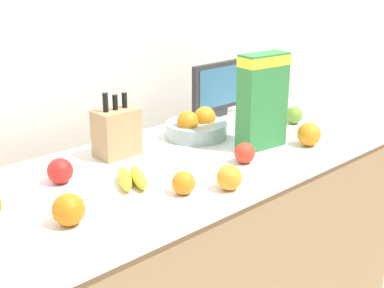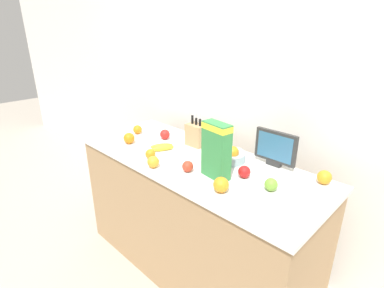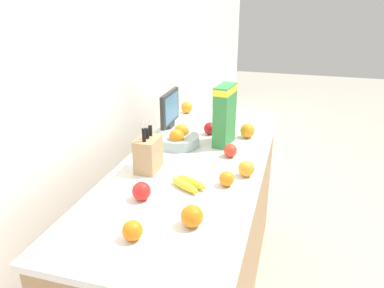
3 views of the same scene
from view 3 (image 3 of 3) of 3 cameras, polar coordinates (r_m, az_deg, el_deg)
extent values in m
cube|color=silver|center=(2.02, -15.57, 8.90)|extent=(9.00, 0.06, 2.60)
cube|color=tan|center=(2.16, 0.31, -14.26)|extent=(1.80, 0.68, 0.90)
cube|color=white|center=(1.92, 0.34, -3.05)|extent=(1.83, 0.71, 0.03)
cube|color=tan|center=(1.81, -6.69, -1.59)|extent=(0.15, 0.10, 0.16)
cylinder|color=black|center=(1.73, -7.35, 1.38)|extent=(0.02, 0.02, 0.06)
cube|color=silver|center=(1.71, -7.43, 2.91)|extent=(0.01, 0.00, 0.03)
cylinder|color=black|center=(1.76, -6.84, 1.61)|extent=(0.02, 0.02, 0.05)
cube|color=silver|center=(1.75, -6.91, 3.00)|extent=(0.01, 0.00, 0.04)
cylinder|color=black|center=(1.80, -6.37, 2.05)|extent=(0.02, 0.02, 0.05)
cube|color=silver|center=(1.78, -6.44, 3.47)|extent=(0.01, 0.00, 0.04)
cube|color=#2D2D2D|center=(2.39, -3.34, 2.84)|extent=(0.10, 0.03, 0.03)
cube|color=#2D2D2D|center=(2.35, -3.41, 5.53)|extent=(0.28, 0.02, 0.20)
cube|color=#33668C|center=(2.34, -3.09, 5.51)|extent=(0.24, 0.00, 0.17)
cube|color=#338442|center=(2.08, 4.98, 4.36)|extent=(0.19, 0.10, 0.34)
cube|color=yellow|center=(2.04, 5.12, 8.22)|extent=(0.19, 0.10, 0.04)
cylinder|color=#99B2B7|center=(2.10, -2.07, 0.53)|extent=(0.23, 0.23, 0.06)
sphere|color=orange|center=(2.12, -1.59, 1.98)|extent=(0.08, 0.08, 0.08)
sphere|color=orange|center=(2.04, -2.36, 1.16)|extent=(0.08, 0.08, 0.08)
ellipsoid|color=yellow|center=(1.65, -1.13, -6.31)|extent=(0.12, 0.16, 0.04)
ellipsoid|color=yellow|center=(1.67, -0.09, -5.83)|extent=(0.11, 0.17, 0.04)
sphere|color=red|center=(1.58, -7.71, -7.13)|extent=(0.08, 0.08, 0.08)
sphere|color=#6B9E33|center=(2.44, 4.33, 3.82)|extent=(0.07, 0.07, 0.07)
sphere|color=red|center=(2.27, 2.73, 2.40)|extent=(0.07, 0.07, 0.07)
sphere|color=red|center=(1.97, 5.85, -0.99)|extent=(0.07, 0.07, 0.07)
sphere|color=orange|center=(1.68, 5.29, -5.29)|extent=(0.07, 0.07, 0.07)
sphere|color=orange|center=(1.77, 8.27, -3.73)|extent=(0.08, 0.08, 0.08)
sphere|color=orange|center=(1.40, 0.00, -10.93)|extent=(0.09, 0.09, 0.09)
sphere|color=orange|center=(2.67, -0.80, 5.61)|extent=(0.08, 0.08, 0.08)
sphere|color=orange|center=(1.35, -9.05, -12.89)|extent=(0.07, 0.07, 0.07)
sphere|color=orange|center=(2.23, 8.44, 2.03)|extent=(0.09, 0.09, 0.09)
camera|label=1|loc=(0.95, 70.75, -2.93)|focal=50.00mm
camera|label=2|loc=(3.09, 34.63, 19.50)|focal=28.00mm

